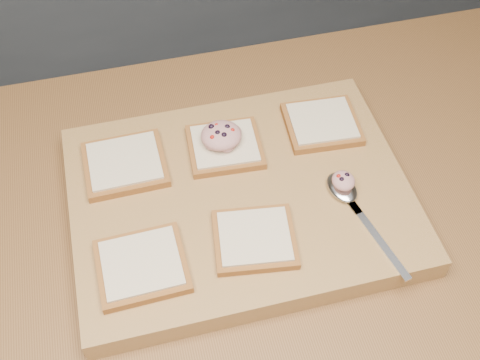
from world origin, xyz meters
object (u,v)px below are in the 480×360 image
at_px(cutting_board, 240,199).
at_px(tuna_salad_dollop, 221,135).
at_px(spoon, 347,195).
at_px(bread_far_center, 225,146).

xyz_separation_m(cutting_board, tuna_salad_dollop, (-0.01, 0.09, 0.05)).
height_order(tuna_salad_dollop, spoon, tuna_salad_dollop).
height_order(cutting_board, bread_far_center, bread_far_center).
height_order(cutting_board, tuna_salad_dollop, tuna_salad_dollop).
height_order(bread_far_center, spoon, bread_far_center).
distance_m(cutting_board, tuna_salad_dollop, 0.10).
bearing_deg(bread_far_center, cutting_board, -88.00).
bearing_deg(spoon, tuna_salad_dollop, 138.69).
distance_m(bread_far_center, spoon, 0.20).
relative_size(bread_far_center, tuna_salad_dollop, 1.87).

